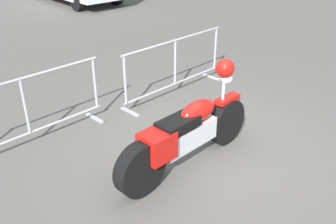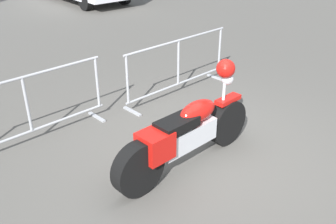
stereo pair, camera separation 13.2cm
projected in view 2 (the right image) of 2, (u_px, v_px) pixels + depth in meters
ground_plane at (206, 153)px, 5.38m from camera, size 120.00×120.00×0.00m
motorcycle at (187, 132)px, 4.90m from camera, size 2.37×0.44×1.34m
crowd_barrier_near at (28, 109)px, 5.39m from camera, size 2.49×0.64×1.07m
crowd_barrier_far at (178, 66)px, 6.95m from camera, size 2.49×0.64×1.07m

